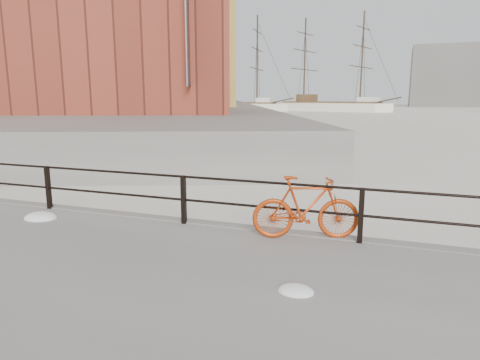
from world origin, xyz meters
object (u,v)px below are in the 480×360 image
Objects in this scene: bicycle at (306,208)px; schooner_mid at (330,111)px; workboat_far at (151,119)px; schooner_left at (229,111)px; workboat_near at (92,129)px.

bicycle is 85.05m from schooner_mid.
bicycle is at bearing -53.10° from workboat_far.
workboat_far is (-29.97, 43.61, -0.93)m from bicycle.
workboat_far is (2.10, -34.80, 0.00)m from schooner_left.
bicycle is 0.07× the size of schooner_mid.
workboat_near is (-25.27, 25.58, -0.93)m from bicycle.
schooner_left is 34.86m from workboat_far.
workboat_far is at bearing -97.57° from schooner_mid.
workboat_far is at bearing 105.89° from bicycle.
workboat_near is at bearing -87.26° from schooner_left.
workboat_near is at bearing -86.36° from schooner_mid.
bicycle is 35.97m from workboat_near.
bicycle is 0.17× the size of workboat_near.
schooner_left is 2.36× the size of workboat_near.
workboat_near and workboat_far have the same top height.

